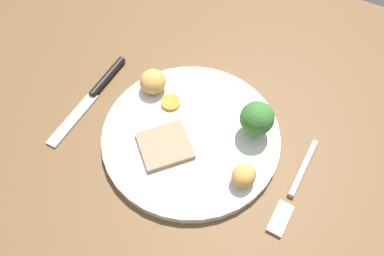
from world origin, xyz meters
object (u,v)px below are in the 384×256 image
(roast_potato_left, at_px, (244,176))
(roast_potato_right, at_px, (153,81))
(dinner_plate, at_px, (192,134))
(carrot_coin_front, at_px, (171,102))
(fork, at_px, (294,188))
(broccoli_floret, at_px, (257,119))
(knife, at_px, (95,92))
(meat_slice_main, at_px, (165,146))

(roast_potato_left, relative_size, roast_potato_right, 0.86)
(dinner_plate, bearing_deg, carrot_coin_front, -29.94)
(carrot_coin_front, bearing_deg, roast_potato_left, 155.62)
(roast_potato_left, bearing_deg, carrot_coin_front, -24.38)
(roast_potato_left, xyz_separation_m, fork, (-0.06, -0.03, -0.03))
(broccoli_floret, distance_m, fork, 0.10)
(broccoli_floret, bearing_deg, roast_potato_left, 102.06)
(dinner_plate, relative_size, knife, 1.37)
(broccoli_floret, bearing_deg, roast_potato_right, -0.23)
(carrot_coin_front, bearing_deg, dinner_plate, 150.06)
(meat_slice_main, bearing_deg, broccoli_floret, -140.70)
(roast_potato_right, height_order, broccoli_floret, broccoli_floret)
(roast_potato_left, xyz_separation_m, carrot_coin_front, (0.15, -0.07, -0.01))
(meat_slice_main, distance_m, carrot_coin_front, 0.08)
(dinner_plate, distance_m, knife, 0.17)
(knife, bearing_deg, roast_potato_right, 117.37)
(broccoli_floret, xyz_separation_m, fork, (-0.08, 0.05, -0.04))
(roast_potato_left, bearing_deg, meat_slice_main, 1.48)
(dinner_plate, distance_m, roast_potato_left, 0.10)
(meat_slice_main, height_order, carrot_coin_front, meat_slice_main)
(dinner_plate, height_order, fork, dinner_plate)
(carrot_coin_front, distance_m, broccoli_floret, 0.13)
(meat_slice_main, distance_m, roast_potato_left, 0.12)
(roast_potato_right, height_order, carrot_coin_front, roast_potato_right)
(dinner_plate, distance_m, carrot_coin_front, 0.06)
(meat_slice_main, bearing_deg, roast_potato_right, -50.56)
(meat_slice_main, height_order, broccoli_floret, broccoli_floret)
(roast_potato_right, relative_size, broccoli_floret, 0.73)
(dinner_plate, height_order, roast_potato_right, roast_potato_right)
(meat_slice_main, bearing_deg, carrot_coin_front, -66.53)
(roast_potato_left, distance_m, fork, 0.07)
(roast_potato_right, bearing_deg, dinner_plate, 154.49)
(dinner_plate, distance_m, broccoli_floret, 0.10)
(meat_slice_main, relative_size, knife, 0.37)
(fork, bearing_deg, roast_potato_left, -65.14)
(carrot_coin_front, bearing_deg, broccoli_floret, -174.66)
(roast_potato_right, relative_size, knife, 0.22)
(meat_slice_main, xyz_separation_m, fork, (-0.18, -0.03, -0.01))
(roast_potato_right, distance_m, carrot_coin_front, 0.04)
(roast_potato_left, relative_size, knife, 0.19)
(roast_potato_left, distance_m, broccoli_floret, 0.08)
(dinner_plate, height_order, broccoli_floret, broccoli_floret)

